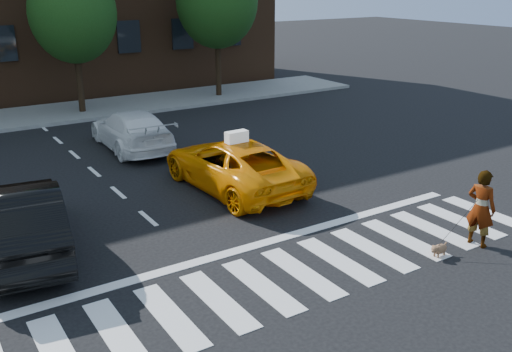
% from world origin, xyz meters
% --- Properties ---
extents(ground, '(120.00, 120.00, 0.00)m').
position_xyz_m(ground, '(0.00, 0.00, 0.00)').
color(ground, black).
rests_on(ground, ground).
extents(crosswalk, '(13.00, 2.40, 0.01)m').
position_xyz_m(crosswalk, '(0.00, 0.00, 0.01)').
color(crosswalk, silver).
rests_on(crosswalk, ground).
extents(stop_line, '(12.00, 0.30, 0.01)m').
position_xyz_m(stop_line, '(0.00, 1.60, 0.01)').
color(stop_line, silver).
rests_on(stop_line, ground).
extents(sidewalk_far, '(30.00, 4.00, 0.15)m').
position_xyz_m(sidewalk_far, '(0.00, 17.50, 0.07)').
color(sidewalk_far, slate).
rests_on(sidewalk_far, ground).
extents(tree_mid, '(3.69, 3.69, 7.10)m').
position_xyz_m(tree_mid, '(0.53, 17.00, 4.85)').
color(tree_mid, black).
rests_on(tree_mid, ground).
extents(taxi, '(2.57, 5.23, 1.43)m').
position_xyz_m(taxi, '(1.40, 5.18, 0.71)').
color(taxi, orange).
rests_on(taxi, ground).
extents(black_sedan, '(2.32, 5.00, 1.59)m').
position_xyz_m(black_sedan, '(-4.63, 4.10, 0.79)').
color(black_sedan, black).
rests_on(black_sedan, ground).
extents(white_suv, '(2.14, 4.85, 1.38)m').
position_xyz_m(white_suv, '(0.40, 10.63, 0.69)').
color(white_suv, white).
rests_on(white_suv, ground).
extents(woman, '(0.55, 0.73, 1.81)m').
position_xyz_m(woman, '(4.18, -1.10, 0.91)').
color(woman, '#999999').
rests_on(woman, ground).
extents(dog, '(0.55, 0.25, 0.31)m').
position_xyz_m(dog, '(2.97, -1.03, 0.18)').
color(dog, olive).
rests_on(dog, ground).
extents(taxi_sign, '(0.66, 0.31, 0.32)m').
position_xyz_m(taxi_sign, '(1.40, 4.98, 1.59)').
color(taxi_sign, white).
rests_on(taxi_sign, taxi).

